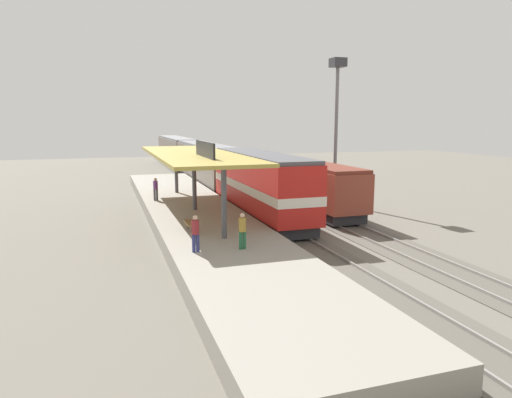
{
  "coord_description": "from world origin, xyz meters",
  "views": [
    {
      "loc": [
        -10.21,
        -30.21,
        6.8
      ],
      "look_at": [
        -1.38,
        -3.36,
        2.0
      ],
      "focal_mm": 32.41,
      "sensor_mm": 36.0,
      "label": 1
    }
  ],
  "objects_px": {
    "person_walking": "(195,232)",
    "person_boarding": "(156,188)",
    "platform_bench": "(190,223)",
    "passenger_carriage_front": "(206,164)",
    "person_waiting": "(242,229)",
    "locomotive": "(260,185)",
    "freight_car": "(314,186)",
    "light_mast": "(337,101)",
    "passenger_carriage_rear": "(176,151)"
  },
  "relations": [
    {
      "from": "person_walking",
      "to": "passenger_carriage_front",
      "type": "bearing_deg",
      "value": 76.96
    },
    {
      "from": "locomotive",
      "to": "person_walking",
      "type": "height_order",
      "value": "locomotive"
    },
    {
      "from": "locomotive",
      "to": "person_waiting",
      "type": "relative_size",
      "value": 8.44
    },
    {
      "from": "passenger_carriage_front",
      "to": "freight_car",
      "type": "xyz_separation_m",
      "value": [
        4.6,
        -16.85,
        -0.34
      ]
    },
    {
      "from": "locomotive",
      "to": "freight_car",
      "type": "xyz_separation_m",
      "value": [
        4.6,
        1.15,
        -0.44
      ]
    },
    {
      "from": "passenger_carriage_rear",
      "to": "light_mast",
      "type": "xyz_separation_m",
      "value": [
        7.8,
        -34.9,
        6.08
      ]
    },
    {
      "from": "passenger_carriage_front",
      "to": "freight_car",
      "type": "relative_size",
      "value": 1.67
    },
    {
      "from": "passenger_carriage_rear",
      "to": "freight_car",
      "type": "relative_size",
      "value": 1.67
    },
    {
      "from": "passenger_carriage_front",
      "to": "passenger_carriage_rear",
      "type": "height_order",
      "value": "same"
    },
    {
      "from": "locomotive",
      "to": "passenger_carriage_front",
      "type": "height_order",
      "value": "locomotive"
    },
    {
      "from": "passenger_carriage_front",
      "to": "person_walking",
      "type": "distance_m",
      "value": 28.64
    },
    {
      "from": "platform_bench",
      "to": "freight_car",
      "type": "bearing_deg",
      "value": 33.48
    },
    {
      "from": "freight_car",
      "to": "light_mast",
      "type": "distance_m",
      "value": 7.69
    },
    {
      "from": "passenger_carriage_front",
      "to": "person_waiting",
      "type": "distance_m",
      "value": 28.41
    },
    {
      "from": "locomotive",
      "to": "platform_bench",
      "type": "bearing_deg",
      "value": -135.67
    },
    {
      "from": "person_waiting",
      "to": "platform_bench",
      "type": "bearing_deg",
      "value": 111.89
    },
    {
      "from": "freight_car",
      "to": "locomotive",
      "type": "bearing_deg",
      "value": -165.98
    },
    {
      "from": "freight_car",
      "to": "person_boarding",
      "type": "distance_m",
      "value": 11.84
    },
    {
      "from": "person_boarding",
      "to": "platform_bench",
      "type": "bearing_deg",
      "value": -86.31
    },
    {
      "from": "locomotive",
      "to": "passenger_carriage_front",
      "type": "distance_m",
      "value": 18.0
    },
    {
      "from": "locomotive",
      "to": "person_walking",
      "type": "distance_m",
      "value": 11.83
    },
    {
      "from": "platform_bench",
      "to": "person_waiting",
      "type": "relative_size",
      "value": 0.99
    },
    {
      "from": "passenger_carriage_front",
      "to": "person_boarding",
      "type": "relative_size",
      "value": 11.7
    },
    {
      "from": "person_boarding",
      "to": "person_walking",
      "type": "bearing_deg",
      "value": -89.14
    },
    {
      "from": "passenger_carriage_rear",
      "to": "person_boarding",
      "type": "relative_size",
      "value": 11.7
    },
    {
      "from": "locomotive",
      "to": "person_waiting",
      "type": "distance_m",
      "value": 10.98
    },
    {
      "from": "platform_bench",
      "to": "passenger_carriage_front",
      "type": "height_order",
      "value": "passenger_carriage_front"
    },
    {
      "from": "locomotive",
      "to": "passenger_carriage_front",
      "type": "bearing_deg",
      "value": 90.0
    },
    {
      "from": "freight_car",
      "to": "person_walking",
      "type": "bearing_deg",
      "value": -135.04
    },
    {
      "from": "freight_car",
      "to": "person_boarding",
      "type": "xyz_separation_m",
      "value": [
        -11.28,
        3.58,
        -0.12
      ]
    },
    {
      "from": "platform_bench",
      "to": "person_walking",
      "type": "bearing_deg",
      "value": -96.55
    },
    {
      "from": "locomotive",
      "to": "passenger_carriage_rear",
      "type": "bearing_deg",
      "value": 90.0
    },
    {
      "from": "platform_bench",
      "to": "person_waiting",
      "type": "distance_m",
      "value": 4.58
    },
    {
      "from": "passenger_carriage_rear",
      "to": "light_mast",
      "type": "relative_size",
      "value": 1.71
    },
    {
      "from": "light_mast",
      "to": "platform_bench",
      "type": "bearing_deg",
      "value": -144.71
    },
    {
      "from": "platform_bench",
      "to": "passenger_carriage_front",
      "type": "bearing_deg",
      "value": 75.89
    },
    {
      "from": "freight_car",
      "to": "passenger_carriage_rear",
      "type": "bearing_deg",
      "value": 96.97
    },
    {
      "from": "light_mast",
      "to": "freight_car",
      "type": "bearing_deg",
      "value": -139.27
    },
    {
      "from": "light_mast",
      "to": "person_waiting",
      "type": "height_order",
      "value": "light_mast"
    },
    {
      "from": "passenger_carriage_rear",
      "to": "light_mast",
      "type": "bearing_deg",
      "value": -77.4
    },
    {
      "from": "person_walking",
      "to": "person_boarding",
      "type": "height_order",
      "value": "same"
    },
    {
      "from": "platform_bench",
      "to": "passenger_carriage_rear",
      "type": "xyz_separation_m",
      "value": [
        6.0,
        44.66,
        0.97
      ]
    },
    {
      "from": "person_boarding",
      "to": "passenger_carriage_rear",
      "type": "bearing_deg",
      "value": 78.9
    },
    {
      "from": "passenger_carriage_front",
      "to": "person_waiting",
      "type": "bearing_deg",
      "value": -98.71
    },
    {
      "from": "light_mast",
      "to": "person_boarding",
      "type": "xyz_separation_m",
      "value": [
        -14.48,
        0.83,
        -6.54
      ]
    },
    {
      "from": "platform_bench",
      "to": "locomotive",
      "type": "height_order",
      "value": "locomotive"
    },
    {
      "from": "locomotive",
      "to": "person_boarding",
      "type": "height_order",
      "value": "locomotive"
    },
    {
      "from": "freight_car",
      "to": "person_waiting",
      "type": "bearing_deg",
      "value": -128.41
    },
    {
      "from": "passenger_carriage_front",
      "to": "person_waiting",
      "type": "relative_size",
      "value": 11.7
    },
    {
      "from": "locomotive",
      "to": "freight_car",
      "type": "height_order",
      "value": "locomotive"
    }
  ]
}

